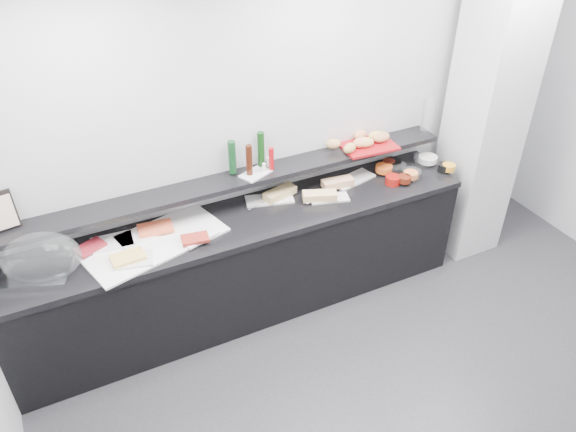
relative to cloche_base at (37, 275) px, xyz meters
name	(u,v)px	position (x,y,z in m)	size (l,w,h in m)	color
back_wall	(309,129)	(2.15, 0.33, 0.43)	(5.00, 0.02, 2.70)	#B2B6BA
ceiling	(559,17)	(2.15, -1.67, 1.78)	(5.00, 5.00, 0.00)	white
column	(487,111)	(3.65, -0.02, 0.43)	(0.50, 0.50, 2.70)	silver
buffet_cabinet	(246,267)	(1.45, 0.03, -0.50)	(3.60, 0.60, 0.85)	black
counter_top	(243,221)	(1.45, 0.03, -0.05)	(3.62, 0.62, 0.05)	black
wall_shelf	(233,181)	(1.45, 0.20, 0.21)	(3.60, 0.25, 0.04)	black
cloche_base	(37,275)	(0.00, 0.00, 0.00)	(0.42, 0.28, 0.04)	#B9BDC1
cloche_dome	(41,258)	(0.06, 0.02, 0.11)	(0.50, 0.33, 0.34)	silver
linen_runner	(155,242)	(0.78, 0.02, -0.01)	(0.97, 0.46, 0.01)	white
platter_meat_a	(112,242)	(0.51, 0.13, 0.00)	(0.28, 0.19, 0.01)	white
food_meat_a	(90,247)	(0.36, 0.11, 0.02)	(0.20, 0.12, 0.02)	maroon
platter_salmon	(136,236)	(0.68, 0.12, 0.00)	(0.27, 0.18, 0.01)	white
food_salmon	(155,228)	(0.82, 0.13, 0.02)	(0.24, 0.15, 0.02)	#F65A32
platter_cheese	(133,260)	(0.60, -0.13, 0.00)	(0.26, 0.17, 0.01)	silver
food_cheese	(128,257)	(0.57, -0.11, 0.02)	(0.22, 0.14, 0.02)	#E9C85A
platter_meat_b	(197,236)	(1.07, -0.06, 0.00)	(0.27, 0.18, 0.01)	white
food_meat_b	(195,238)	(1.04, -0.11, 0.02)	(0.19, 0.12, 0.02)	maroon
sandwich_plate_left	(270,199)	(1.73, 0.16, -0.01)	(0.37, 0.16, 0.01)	silver
sandwich_food_left	(280,193)	(1.82, 0.16, 0.02)	(0.27, 0.10, 0.06)	tan
tongs_left	(257,206)	(1.60, 0.11, 0.00)	(0.01, 0.01, 0.16)	#B2B4B9
sandwich_plate_mid	(329,198)	(2.16, -0.03, -0.01)	(0.30, 0.13, 0.01)	silver
sandwich_food_mid	(320,196)	(2.08, -0.02, 0.02)	(0.26, 0.10, 0.06)	#DFB775
tongs_mid	(314,201)	(2.03, -0.02, 0.00)	(0.01, 0.01, 0.16)	#B6B8BD
sandwich_plate_right	(353,179)	(2.47, 0.13, -0.01)	(0.38, 0.16, 0.01)	silver
sandwich_food_right	(338,183)	(2.30, 0.09, 0.02)	(0.26, 0.10, 0.06)	tan
tongs_right	(333,189)	(2.25, 0.06, 0.00)	(0.01, 0.01, 0.16)	silver
bowl_glass_fruit	(396,168)	(2.87, 0.09, 0.02)	(0.16, 0.16, 0.07)	silver
fill_glass_fruit	(384,168)	(2.76, 0.12, 0.03)	(0.14, 0.14, 0.05)	orange
bowl_black_jam	(393,164)	(2.89, 0.16, 0.02)	(0.15, 0.15, 0.07)	black
fill_black_jam	(389,163)	(2.85, 0.17, 0.03)	(0.11, 0.11, 0.05)	#56150C
bowl_glass_cream	(423,160)	(3.16, 0.10, 0.02)	(0.16, 0.16, 0.07)	white
fill_glass_cream	(428,159)	(3.19, 0.09, 0.03)	(0.16, 0.16, 0.05)	silver
bowl_red_jam	(393,180)	(2.73, -0.06, 0.02)	(0.12, 0.12, 0.07)	maroon
fill_red_jam	(404,179)	(2.82, -0.10, 0.03)	(0.11, 0.11, 0.05)	#51180B
bowl_glass_salmon	(412,175)	(2.92, -0.05, 0.02)	(0.16, 0.16, 0.07)	silver
fill_glass_salmon	(411,175)	(2.90, -0.07, 0.03)	(0.12, 0.12, 0.05)	orange
bowl_black_fruit	(444,168)	(3.24, -0.08, 0.02)	(0.11, 0.11, 0.07)	black
fill_black_fruit	(449,167)	(3.26, -0.10, 0.03)	(0.11, 0.11, 0.05)	orange
print_art	(1,213)	(-0.10, 0.25, 0.36)	(0.17, 0.00, 0.22)	#CDA694
condiment_tray	(256,174)	(1.63, 0.18, 0.24)	(0.23, 0.14, 0.01)	silver
bottle_green_a	(232,157)	(1.48, 0.26, 0.37)	(0.06, 0.06, 0.26)	#0F3819
bottle_brown	(249,160)	(1.58, 0.19, 0.36)	(0.05, 0.05, 0.24)	#361509
bottle_green_b	(261,149)	(1.72, 0.27, 0.38)	(0.05, 0.05, 0.28)	#0F3710
bottle_hot	(271,159)	(1.76, 0.18, 0.33)	(0.04, 0.04, 0.18)	#AC0C12
shaker_salt	(269,162)	(1.76, 0.23, 0.28)	(0.04, 0.04, 0.07)	silver
shaker_pepper	(264,168)	(1.70, 0.17, 0.28)	(0.03, 0.03, 0.07)	white
bread_tray	(368,146)	(2.63, 0.18, 0.24)	(0.44, 0.31, 0.02)	maroon
bread_roll_nw	(333,144)	(2.34, 0.25, 0.29)	(0.12, 0.08, 0.08)	tan
bread_roll_n	(360,135)	(2.62, 0.30, 0.29)	(0.12, 0.08, 0.08)	#D38850
bread_roll_sw	(350,148)	(2.42, 0.13, 0.29)	(0.12, 0.08, 0.08)	#B69045
bread_roll_s	(365,142)	(2.58, 0.16, 0.29)	(0.15, 0.09, 0.08)	tan
bread_roll_se	(381,137)	(2.75, 0.18, 0.29)	(0.16, 0.10, 0.08)	#BA7947
bread_roll_midw	(361,142)	(2.55, 0.18, 0.29)	(0.15, 0.10, 0.08)	#D0824F
bread_roll_mide	(377,136)	(2.73, 0.22, 0.29)	(0.14, 0.09, 0.08)	gold
carafe	(427,117)	(3.20, 0.18, 0.38)	(0.10, 0.10, 0.30)	white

